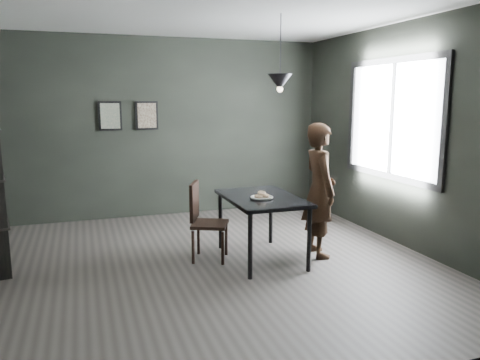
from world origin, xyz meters
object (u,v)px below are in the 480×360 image
object	(u,v)px
woman	(319,190)
wood_chair	(203,216)
pendant_lamp	(280,82)
cafe_table	(262,203)
white_plate	(262,198)

from	to	relation	value
woman	wood_chair	size ratio (longest dim) A/B	1.74
wood_chair	pendant_lamp	size ratio (longest dim) A/B	1.06
pendant_lamp	cafe_table	bearing A→B (deg)	-158.20
cafe_table	white_plate	size ratio (longest dim) A/B	5.22
wood_chair	pendant_lamp	xyz separation A→B (m)	(0.90, -0.12, 1.53)
woman	pendant_lamp	bearing A→B (deg)	73.69
cafe_table	white_plate	world-z (taller)	white_plate
cafe_table	white_plate	xyz separation A→B (m)	(-0.04, -0.10, 0.08)
cafe_table	white_plate	bearing A→B (deg)	-112.01
woman	wood_chair	world-z (taller)	woman
white_plate	woman	size ratio (longest dim) A/B	0.14
white_plate	wood_chair	distance (m)	0.73
white_plate	pendant_lamp	world-z (taller)	pendant_lamp
cafe_table	wood_chair	xyz separation A→B (m)	(-0.65, 0.22, -0.15)
pendant_lamp	white_plate	bearing A→B (deg)	-145.70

